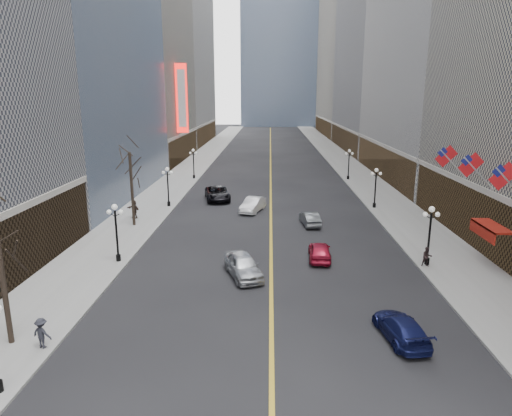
# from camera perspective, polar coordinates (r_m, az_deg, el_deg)

# --- Properties ---
(sidewalk_east) EXTENTS (6.00, 230.00, 0.15)m
(sidewalk_east) POSITION_cam_1_polar(r_m,az_deg,el_deg) (75.30, 12.58, 4.03)
(sidewalk_east) COLOR gray
(sidewalk_east) RESTS_ON ground
(sidewalk_west) EXTENTS (6.00, 230.00, 0.15)m
(sidewalk_west) POSITION_cam_1_polar(r_m,az_deg,el_deg) (75.24, -8.91, 4.19)
(sidewalk_west) COLOR gray
(sidewalk_west) RESTS_ON ground
(lane_line) EXTENTS (0.25, 200.00, 0.02)m
(lane_line) POSITION_cam_1_polar(r_m,az_deg,el_deg) (83.84, 1.83, 5.30)
(lane_line) COLOR gold
(lane_line) RESTS_ON ground
(bldg_east_c) EXTENTS (26.60, 40.60, 48.80)m
(bldg_east_c) POSITION_cam_1_polar(r_m,az_deg,el_deg) (113.54, 18.10, 19.15)
(bldg_east_c) COLOR gray
(bldg_east_c) RESTS_ON ground
(bldg_east_d) EXTENTS (26.60, 46.60, 62.80)m
(bldg_east_d) POSITION_cam_1_polar(r_m,az_deg,el_deg) (155.94, 13.71, 20.42)
(bldg_east_d) COLOR #A49D88
(bldg_east_d) RESTS_ON ground
(bldg_west_c) EXTENTS (26.60, 30.60, 50.80)m
(bldg_west_c) POSITION_cam_1_polar(r_m,az_deg,el_deg) (95.50, -17.61, 20.91)
(bldg_west_c) COLOR #A49D88
(bldg_west_c) RESTS_ON ground
(streetlamp_east_1) EXTENTS (1.26, 0.44, 4.52)m
(streetlamp_east_1) POSITION_cam_1_polar(r_m,az_deg,el_deg) (36.32, 20.92, -2.51)
(streetlamp_east_1) COLOR black
(streetlamp_east_1) RESTS_ON sidewalk_east
(streetlamp_east_2) EXTENTS (1.26, 0.44, 4.52)m
(streetlamp_east_2) POSITION_cam_1_polar(r_m,az_deg,el_deg) (53.17, 14.73, 2.96)
(streetlamp_east_2) COLOR black
(streetlamp_east_2) RESTS_ON sidewalk_east
(streetlamp_east_3) EXTENTS (1.26, 0.44, 4.52)m
(streetlamp_east_3) POSITION_cam_1_polar(r_m,az_deg,el_deg) (70.59, 11.53, 5.76)
(streetlamp_east_3) COLOR black
(streetlamp_east_3) RESTS_ON sidewalk_east
(streetlamp_west_1) EXTENTS (1.26, 0.44, 4.52)m
(streetlamp_west_1) POSITION_cam_1_polar(r_m,az_deg,el_deg) (36.21, -17.09, -2.25)
(streetlamp_west_1) COLOR black
(streetlamp_west_1) RESTS_ON sidewalk_west
(streetlamp_west_2) EXTENTS (1.26, 0.44, 4.52)m
(streetlamp_west_2) POSITION_cam_1_polar(r_m,az_deg,el_deg) (53.10, -10.97, 3.15)
(streetlamp_west_2) COLOR black
(streetlamp_west_2) RESTS_ON sidewalk_west
(streetlamp_west_3) EXTENTS (1.26, 0.44, 4.52)m
(streetlamp_west_3) POSITION_cam_1_polar(r_m,az_deg,el_deg) (70.53, -7.82, 5.91)
(streetlamp_west_3) COLOR black
(streetlamp_west_3) RESTS_ON sidewalk_west
(flag_3) EXTENTS (2.87, 0.12, 2.87)m
(flag_3) POSITION_cam_1_polar(r_m,az_deg,el_deg) (34.08, 28.77, 3.22)
(flag_3) COLOR #B2B2B7
(flag_3) RESTS_ON ground
(flag_4) EXTENTS (2.87, 0.12, 2.87)m
(flag_4) POSITION_cam_1_polar(r_m,az_deg,el_deg) (38.54, 25.48, 4.65)
(flag_4) COLOR #B2B2B7
(flag_4) RESTS_ON ground
(flag_5) EXTENTS (2.87, 0.12, 2.87)m
(flag_5) POSITION_cam_1_polar(r_m,az_deg,el_deg) (43.11, 22.88, 5.76)
(flag_5) COLOR #B2B2B7
(flag_5) RESTS_ON ground
(awning_c) EXTENTS (1.40, 4.00, 0.93)m
(awning_c) POSITION_cam_1_polar(r_m,az_deg,el_deg) (37.91, 27.10, -2.19)
(awning_c) COLOR maroon
(awning_c) RESTS_ON ground
(theatre_marquee) EXTENTS (2.00, 0.55, 12.00)m
(theatre_marquee) POSITION_cam_1_polar(r_m,az_deg,el_deg) (84.36, -9.26, 13.36)
(theatre_marquee) COLOR red
(theatre_marquee) RESTS_ON ground
(tree_west_far) EXTENTS (3.60, 3.60, 7.92)m
(tree_west_far) POSITION_cam_1_polar(r_m,az_deg,el_deg) (45.36, -15.45, 5.37)
(tree_west_far) COLOR #2D231C
(tree_west_far) RESTS_ON sidewalk_west
(car_nb_near) EXTENTS (3.48, 5.26, 1.67)m
(car_nb_near) POSITION_cam_1_polar(r_m,az_deg,el_deg) (32.69, -1.61, -7.19)
(car_nb_near) COLOR #AFB2B7
(car_nb_near) RESTS_ON ground
(car_nb_mid) EXTENTS (2.97, 5.03, 1.57)m
(car_nb_mid) POSITION_cam_1_polar(r_m,az_deg,el_deg) (50.57, -0.39, 0.42)
(car_nb_mid) COLOR silver
(car_nb_mid) RESTS_ON ground
(car_nb_far) EXTENTS (3.96, 6.42, 1.66)m
(car_nb_far) POSITION_cam_1_polar(r_m,az_deg,el_deg) (56.24, -4.84, 1.80)
(car_nb_far) COLOR black
(car_nb_far) RESTS_ON ground
(car_sb_near) EXTENTS (2.49, 4.74, 1.31)m
(car_sb_near) POSITION_cam_1_polar(r_m,az_deg,el_deg) (26.06, 17.68, -14.08)
(car_sb_near) COLOR #13184A
(car_sb_near) RESTS_ON ground
(car_sb_mid) EXTENTS (1.91, 4.27, 1.43)m
(car_sb_mid) POSITION_cam_1_polar(r_m,az_deg,el_deg) (36.29, 7.97, -5.34)
(car_sb_mid) COLOR maroon
(car_sb_mid) RESTS_ON ground
(car_sb_far) EXTENTS (1.95, 4.26, 1.36)m
(car_sb_far) POSITION_cam_1_polar(r_m,az_deg,el_deg) (45.61, 6.77, -1.32)
(car_sb_far) COLOR #4C5054
(car_sb_far) RESTS_ON ground
(ped_east_walk) EXTENTS (0.75, 0.43, 1.51)m
(ped_east_walk) POSITION_cam_1_polar(r_m,az_deg,el_deg) (36.43, 20.58, -5.73)
(ped_east_walk) COLOR black
(ped_east_walk) RESTS_ON sidewalk_east
(ped_west_walk) EXTENTS (1.12, 0.70, 1.61)m
(ped_west_walk) POSITION_cam_1_polar(r_m,az_deg,el_deg) (26.16, -25.21, -13.97)
(ped_west_walk) COLOR #21222A
(ped_west_walk) RESTS_ON sidewalk_west
(ped_west_far) EXTENTS (1.75, 1.40, 1.90)m
(ped_west_far) POSITION_cam_1_polar(r_m,az_deg,el_deg) (49.02, -15.01, -0.12)
(ped_west_far) COLOR black
(ped_west_far) RESTS_ON sidewalk_west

